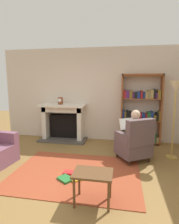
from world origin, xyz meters
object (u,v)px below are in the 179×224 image
object	(u,v)px
side_table	(93,177)
mantel_clock	(60,101)
fireplace	(64,121)
bookshelf	(141,112)
armchair_reading	(135,142)
seated_reader	(132,132)
floor_lamp	(176,93)

from	to	relation	value
side_table	mantel_clock	bearing A→B (deg)	117.30
fireplace	mantel_clock	world-z (taller)	mantel_clock
bookshelf	armchair_reading	bearing A→B (deg)	-99.52
mantel_clock	seated_reader	bearing A→B (deg)	-26.77
bookshelf	seated_reader	xyz separation A→B (m)	(-0.27, -1.15, -0.28)
bookshelf	armchair_reading	distance (m)	1.35
bookshelf	armchair_reading	size ratio (longest dim) A/B	2.00
seated_reader	armchair_reading	bearing A→B (deg)	90.00
fireplace	seated_reader	xyz separation A→B (m)	(1.96, -1.11, 0.05)
armchair_reading	floor_lamp	distance (m)	1.40
armchair_reading	seated_reader	world-z (taller)	seated_reader
fireplace	floor_lamp	world-z (taller)	floor_lamp
seated_reader	side_table	bearing A→B (deg)	37.83
armchair_reading	fireplace	bearing A→B (deg)	-63.33
side_table	bookshelf	bearing A→B (deg)	72.77
seated_reader	fireplace	bearing A→B (deg)	-61.99
bookshelf	floor_lamp	bearing A→B (deg)	-55.24
mantel_clock	floor_lamp	size ratio (longest dim) A/B	0.12
armchair_reading	seated_reader	bearing A→B (deg)	-90.00
side_table	seated_reader	bearing A→B (deg)	70.23
fireplace	bookshelf	world-z (taller)	bookshelf
armchair_reading	floor_lamp	bearing A→B (deg)	168.94
bookshelf	armchair_reading	world-z (taller)	bookshelf
seated_reader	floor_lamp	size ratio (longest dim) A/B	0.65
bookshelf	armchair_reading	xyz separation A→B (m)	(-0.21, -1.25, -0.48)
mantel_clock	floor_lamp	xyz separation A→B (m)	(2.92, -0.78, 0.31)
fireplace	bookshelf	xyz separation A→B (m)	(2.23, 0.04, 0.33)
bookshelf	floor_lamp	size ratio (longest dim) A/B	1.11
mantel_clock	bookshelf	world-z (taller)	bookshelf
fireplace	side_table	world-z (taller)	fireplace
side_table	floor_lamp	bearing A→B (deg)	51.77
bookshelf	floor_lamp	distance (m)	1.26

